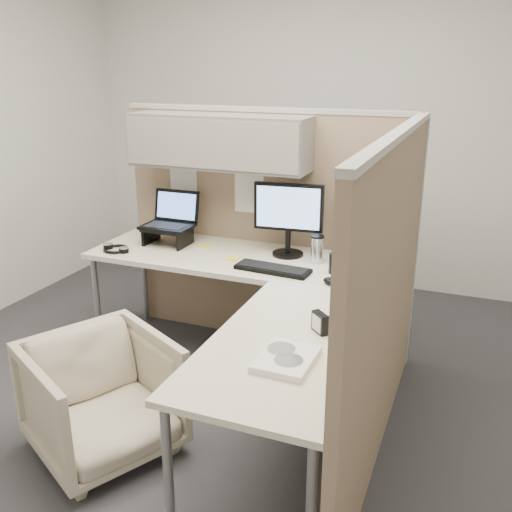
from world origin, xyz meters
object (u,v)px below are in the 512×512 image
at_px(desk, 252,291).
at_px(monitor_left, 288,214).
at_px(keyboard, 273,269).
at_px(office_chair, 102,393).

distance_m(desk, monitor_left, 0.63).
bearing_deg(keyboard, office_chair, -115.67).
distance_m(office_chair, keyboard, 1.19).
height_order(monitor_left, keyboard, monitor_left).
xyz_separation_m(monitor_left, keyboard, (0.01, -0.31, -0.26)).
bearing_deg(monitor_left, desk, -98.30).
relative_size(desk, monitor_left, 4.29).
distance_m(monitor_left, keyboard, 0.41).
relative_size(monitor_left, keyboard, 1.04).
bearing_deg(desk, monitor_left, 87.20).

